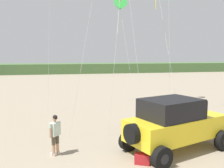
{
  "coord_description": "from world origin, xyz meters",
  "views": [
    {
      "loc": [
        -1.84,
        -5.42,
        4.07
      ],
      "look_at": [
        0.49,
        5.33,
        2.78
      ],
      "focal_mm": 39.92,
      "sensor_mm": 36.0,
      "label": 1
    }
  ],
  "objects": [
    {
      "name": "kite_purple_stunt",
      "position": [
        3.41,
        15.62,
        8.16
      ],
      "size": [
        1.25,
        4.22,
        8.88
      ],
      "color": "green",
      "rests_on": "ground_plane"
    },
    {
      "name": "cooler_box",
      "position": [
        1.17,
        3.07,
        0.19
      ],
      "size": [
        0.66,
        0.57,
        0.38
      ],
      "primitive_type": "cube",
      "rotation": [
        0.0,
        0.0,
        -0.46
      ],
      "color": "#B21E23",
      "rests_on": "ground_plane"
    },
    {
      "name": "person_watching",
      "position": [
        -2.02,
        4.62,
        0.94
      ],
      "size": [
        0.47,
        0.49,
        1.67
      ],
      "color": "tan",
      "rests_on": "ground_plane"
    },
    {
      "name": "jeep",
      "position": [
        2.95,
        4.02,
        1.2
      ],
      "size": [
        5.0,
        3.66,
        2.26
      ],
      "color": "yellow",
      "rests_on": "ground_plane"
    },
    {
      "name": "dune_ridge",
      "position": [
        4.57,
        51.39,
        1.05
      ],
      "size": [
        90.0,
        7.9,
        2.1
      ],
      "primitive_type": "cube",
      "color": "#4C703D",
      "rests_on": "ground_plane"
    }
  ]
}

